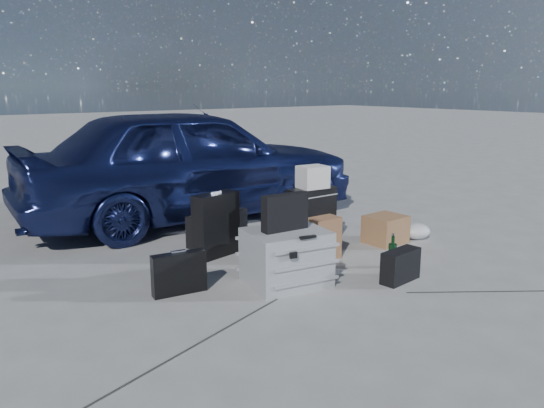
# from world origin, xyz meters

# --- Properties ---
(ground) EXTENTS (60.00, 60.00, 0.00)m
(ground) POSITION_xyz_m (0.00, 0.00, 0.00)
(ground) COLOR #A3A39E
(ground) RESTS_ON ground
(car) EXTENTS (4.21, 1.95, 1.40)m
(car) POSITION_xyz_m (0.07, 2.45, 0.70)
(car) COLOR navy
(car) RESTS_ON ground
(pelican_case) EXTENTS (0.71, 0.62, 0.46)m
(pelican_case) POSITION_xyz_m (-0.39, -0.00, 0.23)
(pelican_case) COLOR #949799
(pelican_case) RESTS_ON ground
(laptop_bag) EXTENTS (0.40, 0.13, 0.30)m
(laptop_bag) POSITION_xyz_m (-0.40, 0.01, 0.61)
(laptop_bag) COLOR black
(laptop_bag) RESTS_ON pelican_case
(briefcase) EXTENTS (0.44, 0.16, 0.33)m
(briefcase) POSITION_xyz_m (-1.20, 0.33, 0.17)
(briefcase) COLOR black
(briefcase) RESTS_ON ground
(suitcase_left) EXTENTS (0.50, 0.26, 0.62)m
(suitcase_left) POSITION_xyz_m (-0.47, 0.98, 0.31)
(suitcase_left) COLOR black
(suitcase_left) RESTS_ON ground
(suitcase_right) EXTENTS (0.52, 0.19, 0.62)m
(suitcase_right) POSITION_xyz_m (0.43, 0.63, 0.31)
(suitcase_right) COLOR black
(suitcase_right) RESTS_ON ground
(white_carton) EXTENTS (0.30, 0.25, 0.22)m
(white_carton) POSITION_xyz_m (0.44, 0.63, 0.73)
(white_carton) COLOR silver
(white_carton) RESTS_ON suitcase_right
(duffel_bag) EXTENTS (0.71, 0.47, 0.33)m
(duffel_bag) POSITION_xyz_m (-0.25, 1.34, 0.16)
(duffel_bag) COLOR black
(duffel_bag) RESTS_ON ground
(flat_box_white) EXTENTS (0.42, 0.35, 0.07)m
(flat_box_white) POSITION_xyz_m (-0.26, 1.34, 0.36)
(flat_box_white) COLOR silver
(flat_box_white) RESTS_ON duffel_bag
(flat_box_black) EXTENTS (0.31, 0.26, 0.06)m
(flat_box_black) POSITION_xyz_m (-0.28, 1.34, 0.42)
(flat_box_black) COLOR black
(flat_box_black) RESTS_ON flat_box_white
(kraft_bag) EXTENTS (0.31, 0.19, 0.40)m
(kraft_bag) POSITION_xyz_m (0.29, 0.29, 0.20)
(kraft_bag) COLOR #956540
(kraft_bag) RESTS_ON ground
(cardboard_box) EXTENTS (0.40, 0.36, 0.29)m
(cardboard_box) POSITION_xyz_m (1.17, 0.30, 0.15)
(cardboard_box) COLOR #976241
(cardboard_box) RESTS_ON ground
(plastic_bag) EXTENTS (0.37, 0.34, 0.17)m
(plastic_bag) POSITION_xyz_m (1.54, 0.19, 0.08)
(plastic_bag) COLOR silver
(plastic_bag) RESTS_ON ground
(messenger_bag) EXTENTS (0.40, 0.19, 0.27)m
(messenger_bag) POSITION_xyz_m (0.41, -0.53, 0.14)
(messenger_bag) COLOR black
(messenger_bag) RESTS_ON ground
(green_bottle) EXTENTS (0.10, 0.10, 0.30)m
(green_bottle) POSITION_xyz_m (0.63, -0.26, 0.15)
(green_bottle) COLOR black
(green_bottle) RESTS_ON ground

